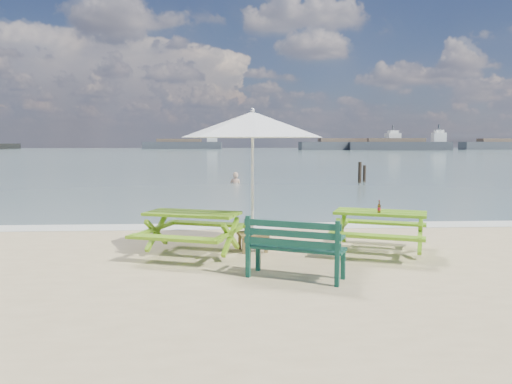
{
  "coord_description": "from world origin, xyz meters",
  "views": [
    {
      "loc": [
        -0.99,
        -7.35,
        2.04
      ],
      "look_at": [
        -0.41,
        3.0,
        1.0
      ],
      "focal_mm": 35.0,
      "sensor_mm": 36.0,
      "label": 1
    }
  ],
  "objects": [
    {
      "name": "foam_strip",
      "position": [
        0.0,
        4.6,
        0.01
      ],
      "size": [
        22.0,
        0.9,
        0.01
      ],
      "primitive_type": "cube",
      "color": "silver",
      "rests_on": "ground"
    },
    {
      "name": "swimmer",
      "position": [
        -0.63,
        17.64,
        -0.3
      ],
      "size": [
        0.7,
        0.55,
        1.67
      ],
      "color": "tan",
      "rests_on": "ground"
    },
    {
      "name": "patio_umbrella",
      "position": [
        -0.54,
        1.86,
        2.36
      ],
      "size": [
        3.0,
        3.0,
        2.6
      ],
      "color": "silver",
      "rests_on": "ground"
    },
    {
      "name": "side_table",
      "position": [
        -0.54,
        1.86,
        0.18
      ],
      "size": [
        0.6,
        0.6,
        0.34
      ],
      "color": "brown",
      "rests_on": "ground"
    },
    {
      "name": "beer_bottle",
      "position": [
        1.71,
        1.39,
        0.85
      ],
      "size": [
        0.06,
        0.06,
        0.23
      ],
      "color": "brown",
      "rests_on": "picnic_table_right"
    },
    {
      "name": "cargo_ships",
      "position": [
        54.02,
        122.62,
        1.18
      ],
      "size": [
        161.69,
        30.99,
        4.4
      ],
      "color": "#383C43",
      "rests_on": "ground"
    },
    {
      "name": "picnic_table_left",
      "position": [
        -1.64,
        1.56,
        0.38
      ],
      "size": [
        2.17,
        2.28,
        0.79
      ],
      "color": "#629416",
      "rests_on": "ground"
    },
    {
      "name": "mooring_pilings",
      "position": [
        5.73,
        17.41,
        0.39
      ],
      "size": [
        0.56,
        0.76,
        1.25
      ],
      "color": "black",
      "rests_on": "ground"
    },
    {
      "name": "park_bench",
      "position": [
        0.01,
        -0.05,
        0.28
      ],
      "size": [
        1.53,
        1.04,
        0.9
      ],
      "color": "#0E3A2D",
      "rests_on": "ground"
    },
    {
      "name": "sea",
      "position": [
        0.0,
        85.0,
        0.0
      ],
      "size": [
        300.0,
        300.0,
        0.0
      ],
      "primitive_type": "plane",
      "color": "slate",
      "rests_on": "ground"
    },
    {
      "name": "picnic_table_right",
      "position": [
        1.79,
        1.56,
        0.37
      ],
      "size": [
        2.19,
        2.28,
        0.78
      ],
      "color": "#619917",
      "rests_on": "ground"
    }
  ]
}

